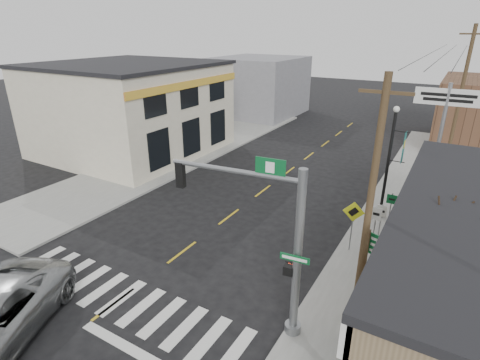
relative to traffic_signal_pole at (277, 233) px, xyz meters
The scene contains 18 objects.
ground 6.93m from the traffic_signal_pole, 160.22° to the right, with size 140.00×140.00×0.00m, color black.
sidewalk_right 12.08m from the traffic_signal_pole, 72.58° to the left, with size 6.00×38.00×0.13m, color gray.
sidewalk_left 18.59m from the traffic_signal_pole, 142.90° to the left, with size 6.00×38.00×0.13m, color gray.
center_line 8.95m from the traffic_signal_pole, 132.74° to the left, with size 0.12×56.00×0.01m, color gold.
crosswalk 6.83m from the traffic_signal_pole, 163.95° to the right, with size 11.00×2.20×0.01m, color silver.
left_building 22.10m from the traffic_signal_pole, 147.09° to the left, with size 12.00×12.00×6.80m, color beige.
bldg_distant_left 34.27m from the traffic_signal_pole, 118.88° to the left, with size 9.00×10.00×6.40m, color gray.
traffic_signal_pole is the anchor object (origin of this frame).
guide_sign 4.87m from the traffic_signal_pole, 53.69° to the left, with size 1.39×0.13×2.44m.
fire_hydrant 5.21m from the traffic_signal_pole, 47.92° to the left, with size 0.21×0.21×0.68m.
ped_crossing_sign 6.20m from the traffic_signal_pole, 80.55° to the left, with size 0.93×0.07×2.40m.
lamp_post 10.05m from the traffic_signal_pole, 81.14° to the left, with size 0.76×0.60×5.88m.
dance_center_sign 13.47m from the traffic_signal_pole, 75.05° to the left, with size 3.17×0.20×6.74m.
bare_tree 5.92m from the traffic_signal_pole, 34.64° to the left, with size 2.53×2.53×5.06m.
shrub_front 4.48m from the traffic_signal_pole, 14.73° to the left, with size 1.20×1.20×0.90m, color #1E3A1A.
shrub_back 6.04m from the traffic_signal_pole, 47.14° to the left, with size 1.15×1.15×0.86m, color black.
utility_pole_near 2.86m from the traffic_signal_pole, 34.21° to the left, with size 1.44×0.22×8.25m.
utility_pole_far 20.94m from the traffic_signal_pole, 79.10° to the left, with size 1.67×0.25×9.59m.
Camera 1 is at (9.62, -7.14, 9.43)m, focal length 28.00 mm.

